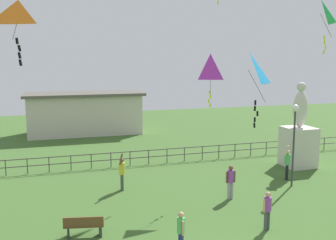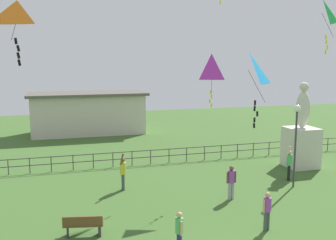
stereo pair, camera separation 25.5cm
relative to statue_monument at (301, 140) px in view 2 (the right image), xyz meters
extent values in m
cube|color=beige|center=(0.00, 0.00, -0.45)|extent=(1.79, 1.79, 2.50)
ellipsoid|color=beige|center=(0.00, 0.00, 1.94)|extent=(0.90, 0.76, 2.29)
sphere|color=beige|center=(0.00, 0.00, 3.33)|extent=(0.56, 0.56, 0.56)
cylinder|color=#38383D|center=(-2.68, -3.26, 0.32)|extent=(0.10, 0.10, 4.04)
sphere|color=white|center=(-2.68, -3.26, 2.49)|extent=(0.36, 0.36, 0.36)
cube|color=brown|center=(-13.76, -6.04, -1.25)|extent=(1.55, 0.70, 0.06)
cube|color=brown|center=(-13.79, -6.21, -1.03)|extent=(1.48, 0.36, 0.36)
cube|color=#333338|center=(-14.34, -5.91, -1.48)|extent=(0.08, 0.36, 0.45)
cube|color=#333338|center=(-13.17, -6.16, -1.48)|extent=(0.08, 0.36, 0.45)
cylinder|color=#4CB259|center=(-10.67, -8.35, -0.66)|extent=(0.28, 0.28, 0.54)
sphere|color=tan|center=(-10.67, -8.35, -0.29)|extent=(0.21, 0.21, 0.21)
cylinder|color=tan|center=(-10.67, -8.16, -0.70)|extent=(0.08, 0.08, 0.51)
cylinder|color=tan|center=(-10.66, -8.54, -0.70)|extent=(0.08, 0.08, 0.51)
cylinder|color=#3F4C47|center=(-6.87, -7.57, -1.31)|extent=(0.13, 0.13, 0.79)
cylinder|color=#3F4C47|center=(-6.73, -7.52, -1.31)|extent=(0.13, 0.13, 0.79)
cylinder|color=purple|center=(-6.80, -7.55, -0.63)|extent=(0.29, 0.29, 0.56)
sphere|color=tan|center=(-6.80, -7.55, -0.25)|extent=(0.21, 0.21, 0.21)
cylinder|color=tan|center=(-6.98, -7.61, -0.67)|extent=(0.09, 0.09, 0.53)
cylinder|color=tan|center=(-6.62, -7.48, -0.67)|extent=(0.09, 0.09, 0.53)
cylinder|color=black|center=(-2.32, -2.26, -1.27)|extent=(0.15, 0.15, 0.86)
cylinder|color=black|center=(-2.21, -2.12, -1.27)|extent=(0.15, 0.15, 0.86)
cylinder|color=#4CB259|center=(-2.26, -2.19, -0.53)|extent=(0.32, 0.32, 0.61)
sphere|color=beige|center=(-2.26, -2.19, -0.11)|extent=(0.23, 0.23, 0.23)
cylinder|color=beige|center=(-2.44, -2.32, 0.01)|extent=(0.25, 0.23, 0.58)
cylinder|color=beige|center=(-2.13, -2.03, -0.57)|extent=(0.09, 0.09, 0.58)
cylinder|color=#3F4C47|center=(-11.44, -1.33, -1.27)|extent=(0.15, 0.15, 0.86)
cylinder|color=#3F4C47|center=(-11.43, -1.17, -1.27)|extent=(0.15, 0.15, 0.86)
cylinder|color=gold|center=(-11.43, -1.25, -0.54)|extent=(0.31, 0.31, 0.61)
sphere|color=brown|center=(-11.43, -1.25, -0.12)|extent=(0.23, 0.23, 0.23)
cylinder|color=brown|center=(-11.50, -1.46, 0.00)|extent=(0.22, 0.11, 0.58)
cylinder|color=brown|center=(-11.42, -1.04, -0.57)|extent=(0.09, 0.09, 0.58)
cylinder|color=#99999E|center=(-6.74, -4.03, -1.28)|extent=(0.14, 0.14, 0.84)
cylinder|color=#99999E|center=(-6.58, -4.03, -1.28)|extent=(0.14, 0.14, 0.84)
cylinder|color=purple|center=(-6.66, -4.03, -0.56)|extent=(0.31, 0.31, 0.60)
sphere|color=brown|center=(-6.66, -4.03, -0.15)|extent=(0.23, 0.23, 0.23)
cylinder|color=brown|center=(-6.87, -4.03, -0.60)|extent=(0.09, 0.09, 0.57)
cylinder|color=brown|center=(-6.46, -4.02, -0.60)|extent=(0.09, 0.09, 0.57)
cube|color=yellow|center=(-4.74, 2.12, 8.39)|extent=(0.10, 0.04, 0.20)
pyramid|color=#1EB759|center=(-2.74, -4.82, 7.07)|extent=(0.86, 1.01, 1.09)
cylinder|color=#4C381E|center=(-2.47, -4.93, 6.52)|extent=(0.55, 0.24, 1.09)
cube|color=yellow|center=(-2.56, -4.98, 5.97)|extent=(0.11, 0.05, 0.21)
cube|color=yellow|center=(-2.50, -4.94, 5.75)|extent=(0.10, 0.04, 0.20)
cube|color=yellow|center=(-2.38, -4.89, 5.53)|extent=(0.10, 0.01, 0.21)
cube|color=yellow|center=(-2.51, -4.95, 5.31)|extent=(0.08, 0.03, 0.20)
pyramid|color=#B22DB2|center=(-6.98, -2.08, 4.60)|extent=(0.98, 0.65, 1.30)
cylinder|color=#4C381E|center=(-7.04, -2.26, 3.95)|extent=(0.13, 0.37, 1.30)
cube|color=yellow|center=(-7.08, -2.28, 3.34)|extent=(0.09, 0.05, 0.20)
cube|color=yellow|center=(-7.01, -2.24, 3.12)|extent=(0.09, 0.01, 0.20)
cube|color=yellow|center=(-7.12, -2.30, 2.90)|extent=(0.10, 0.01, 0.21)
cube|color=yellow|center=(-7.02, -2.25, 2.68)|extent=(0.11, 0.02, 0.21)
pyramid|color=#198CD1|center=(-7.43, -6.81, 4.57)|extent=(1.15, 1.14, 1.23)
cylinder|color=#4C381E|center=(-7.19, -7.08, 3.96)|extent=(0.50, 0.55, 1.23)
cube|color=black|center=(-7.24, -7.10, 3.32)|extent=(0.09, 0.03, 0.20)
cube|color=black|center=(-7.26, -7.11, 3.10)|extent=(0.10, 0.03, 0.21)
cube|color=black|center=(-7.09, -7.03, 2.88)|extent=(0.08, 0.04, 0.20)
cube|color=black|center=(-7.24, -7.10, 2.66)|extent=(0.10, 0.04, 0.20)
cube|color=black|center=(-7.25, -7.11, 2.44)|extent=(0.11, 0.03, 0.21)
pyramid|color=orange|center=(-15.57, -7.09, 6.32)|extent=(1.21, 0.89, 0.78)
cylinder|color=#4C381E|center=(-15.66, -7.32, 5.93)|extent=(0.21, 0.47, 0.78)
cube|color=black|center=(-15.66, -7.31, 5.52)|extent=(0.10, 0.05, 0.20)
cube|color=black|center=(-15.60, -7.28, 5.30)|extent=(0.12, 0.05, 0.21)
cube|color=black|center=(-15.61, -7.29, 5.08)|extent=(0.11, 0.05, 0.21)
cube|color=black|center=(-15.59, -7.28, 4.86)|extent=(0.11, 0.04, 0.21)
cylinder|color=#4C4742|center=(-17.44, 3.23, -1.23)|extent=(0.06, 0.06, 0.95)
cylinder|color=#4C4742|center=(-16.26, 3.23, -1.23)|extent=(0.06, 0.06, 0.95)
cylinder|color=#4C4742|center=(-15.03, 3.23, -1.23)|extent=(0.06, 0.06, 0.95)
cylinder|color=#4C4742|center=(-13.76, 3.23, -1.23)|extent=(0.06, 0.06, 0.95)
cylinder|color=#4C4742|center=(-12.54, 3.23, -1.23)|extent=(0.06, 0.06, 0.95)
cylinder|color=#4C4742|center=(-11.33, 3.23, -1.23)|extent=(0.06, 0.06, 0.95)
cylinder|color=#4C4742|center=(-10.11, 3.23, -1.23)|extent=(0.06, 0.06, 0.95)
cylinder|color=#4C4742|center=(-8.89, 3.23, -1.23)|extent=(0.06, 0.06, 0.95)
cylinder|color=#4C4742|center=(-7.65, 3.23, -1.23)|extent=(0.06, 0.06, 0.95)
cylinder|color=#4C4742|center=(-6.44, 3.23, -1.23)|extent=(0.06, 0.06, 0.95)
cylinder|color=#4C4742|center=(-5.17, 3.23, -1.23)|extent=(0.06, 0.06, 0.95)
cylinder|color=#4C4742|center=(-3.96, 3.23, -1.23)|extent=(0.06, 0.06, 0.95)
cylinder|color=#4C4742|center=(-2.74, 3.23, -1.23)|extent=(0.06, 0.06, 0.95)
cylinder|color=#4C4742|center=(-1.52, 3.23, -1.23)|extent=(0.06, 0.06, 0.95)
cylinder|color=#4C4742|center=(-0.29, 3.23, -1.23)|extent=(0.06, 0.06, 0.95)
cylinder|color=#4C4742|center=(0.98, 3.23, -1.23)|extent=(0.06, 0.06, 0.95)
cylinder|color=#4C4742|center=(2.19, 3.23, -1.23)|extent=(0.06, 0.06, 0.95)
cylinder|color=#4C4742|center=(3.43, 3.23, -1.23)|extent=(0.06, 0.06, 0.95)
cylinder|color=#4C4742|center=(4.63, 3.23, -1.23)|extent=(0.06, 0.06, 0.95)
cube|color=#4C4742|center=(-9.29, 3.23, -0.79)|extent=(36.00, 0.05, 0.05)
cube|color=#4C4742|center=(-9.29, 3.23, -1.23)|extent=(36.00, 0.05, 0.05)
cube|color=beige|center=(-11.86, 15.23, 0.05)|extent=(9.86, 4.11, 3.51)
cube|color=#59544C|center=(-11.86, 15.23, 1.92)|extent=(10.46, 4.71, 0.24)
camera|label=1|loc=(-14.74, -20.09, 4.94)|focal=40.97mm
camera|label=2|loc=(-14.49, -20.16, 4.94)|focal=40.97mm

